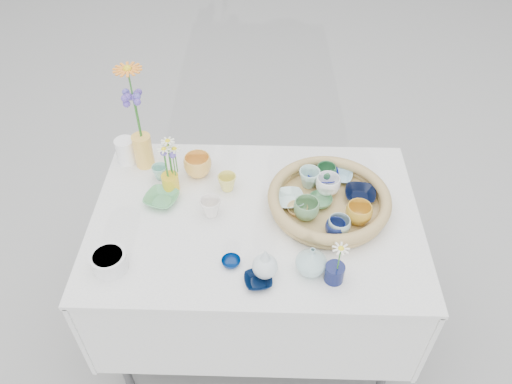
{
  "coord_description": "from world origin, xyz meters",
  "views": [
    {
      "loc": [
        0.04,
        -1.32,
        2.15
      ],
      "look_at": [
        0.0,
        0.02,
        0.87
      ],
      "focal_mm": 35.0,
      "sensor_mm": 36.0,
      "label": 1
    }
  ],
  "objects_px": {
    "tall_vase_yellow": "(143,151)",
    "wicker_tray": "(329,200)",
    "bud_vase_seafoam": "(311,260)",
    "display_table": "(256,323)"
  },
  "relations": [
    {
      "from": "display_table",
      "to": "wicker_tray",
      "type": "height_order",
      "value": "wicker_tray"
    },
    {
      "from": "bud_vase_seafoam",
      "to": "tall_vase_yellow",
      "type": "relative_size",
      "value": 0.76
    },
    {
      "from": "tall_vase_yellow",
      "to": "wicker_tray",
      "type": "bearing_deg",
      "value": -17.49
    },
    {
      "from": "display_table",
      "to": "wicker_tray",
      "type": "xyz_separation_m",
      "value": [
        0.28,
        0.05,
        0.8
      ]
    },
    {
      "from": "wicker_tray",
      "to": "bud_vase_seafoam",
      "type": "bearing_deg",
      "value": -105.34
    },
    {
      "from": "wicker_tray",
      "to": "bud_vase_seafoam",
      "type": "height_order",
      "value": "bud_vase_seafoam"
    },
    {
      "from": "wicker_tray",
      "to": "bud_vase_seafoam",
      "type": "distance_m",
      "value": 0.32
    },
    {
      "from": "bud_vase_seafoam",
      "to": "display_table",
      "type": "bearing_deg",
      "value": 127.21
    },
    {
      "from": "wicker_tray",
      "to": "bud_vase_seafoam",
      "type": "xyz_separation_m",
      "value": [
        -0.08,
        -0.31,
        0.02
      ]
    },
    {
      "from": "display_table",
      "to": "tall_vase_yellow",
      "type": "xyz_separation_m",
      "value": [
        -0.48,
        0.29,
        0.84
      ]
    }
  ]
}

